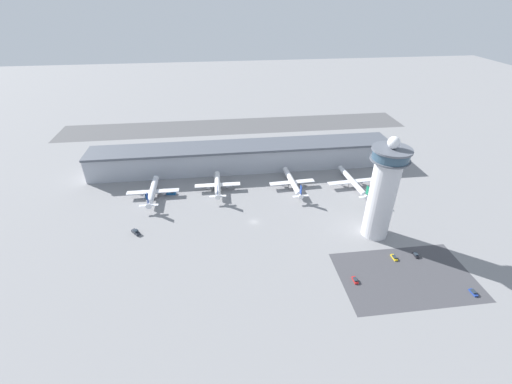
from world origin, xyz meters
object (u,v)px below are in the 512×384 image
object	(u,v)px
car_red_hatchback	(416,255)
airplane_gate_charlie	(292,182)
airplane_gate_delta	(353,181)
service_truck_catering	(136,232)
car_maroon_suv	(355,280)
car_black_suv	(394,257)
service_truck_fuel	(147,195)
service_truck_baggage	(171,193)
airplane_gate_bravo	(218,185)
control_tower	(383,190)
airplane_gate_alpha	(153,191)
car_white_wagon	(473,292)

from	to	relation	value
car_red_hatchback	airplane_gate_charlie	bearing A→B (deg)	122.49
airplane_gate_charlie	car_red_hatchback	distance (m)	90.51
airplane_gate_delta	car_red_hatchback	xyz separation A→B (m)	(7.29, -72.15, -3.62)
service_truck_catering	car_red_hatchback	size ratio (longest dim) A/B	1.55
car_maroon_suv	car_black_suv	size ratio (longest dim) A/B	0.97
service_truck_fuel	service_truck_baggage	size ratio (longest dim) A/B	1.10
airplane_gate_bravo	airplane_gate_delta	distance (m)	92.57
airplane_gate_delta	service_truck_catering	bearing A→B (deg)	-165.90
control_tower	service_truck_fuel	bearing A→B (deg)	156.95
car_red_hatchback	service_truck_fuel	bearing A→B (deg)	152.27
airplane_gate_bravo	car_red_hatchback	distance (m)	126.99
control_tower	car_black_suv	world-z (taller)	control_tower
control_tower	service_truck_fuel	distance (m)	146.75
airplane_gate_alpha	car_red_hatchback	size ratio (longest dim) A/B	8.87
airplane_gate_charlie	airplane_gate_delta	bearing A→B (deg)	-5.71
airplane_gate_alpha	airplane_gate_charlie	size ratio (longest dim) A/B	0.91
service_truck_baggage	car_red_hatchback	size ratio (longest dim) A/B	1.59
airplane_gate_charlie	car_white_wagon	distance (m)	120.11
car_red_hatchback	car_black_suv	distance (m)	11.97
car_red_hatchback	airplane_gate_alpha	bearing A→B (deg)	152.03
service_truck_fuel	car_white_wagon	xyz separation A→B (m)	(159.37, -103.86, -0.43)
airplane_gate_alpha	airplane_gate_bravo	size ratio (longest dim) A/B	1.12
car_red_hatchback	car_maroon_suv	xyz separation A→B (m)	(-37.66, -12.90, -0.04)
airplane_gate_charlie	car_red_hatchback	world-z (taller)	airplane_gate_charlie
car_white_wagon	airplane_gate_delta	bearing A→B (deg)	101.50
car_red_hatchback	car_white_wagon	world-z (taller)	car_red_hatchback
airplane_gate_alpha	car_black_suv	distance (m)	150.52
airplane_gate_alpha	car_red_hatchback	world-z (taller)	airplane_gate_alpha
airplane_gate_bravo	car_white_wagon	xyz separation A→B (m)	(112.49, -105.51, -4.00)
airplane_gate_charlie	service_truck_catering	world-z (taller)	airplane_gate_charlie
service_truck_fuel	service_truck_baggage	xyz separation A→B (m)	(15.91, 0.82, -0.05)
airplane_gate_delta	car_red_hatchback	world-z (taller)	airplane_gate_delta
airplane_gate_bravo	airplane_gate_delta	world-z (taller)	airplane_gate_bravo
service_truck_baggage	car_black_suv	xyz separation A→B (m)	(118.63, -78.09, -0.40)
airplane_gate_alpha	airplane_gate_bravo	xyz separation A→B (m)	(42.39, 3.23, 0.14)
airplane_gate_bravo	car_white_wagon	world-z (taller)	airplane_gate_bravo
car_white_wagon	car_black_suv	distance (m)	36.38
airplane_gate_charlie	service_truck_baggage	world-z (taller)	airplane_gate_charlie
airplane_gate_bravo	service_truck_baggage	size ratio (longest dim) A/B	5.00
control_tower	service_truck_catering	xyz separation A→B (m)	(-132.91, 16.55, -27.61)
airplane_gate_bravo	airplane_gate_alpha	bearing A→B (deg)	-175.64
car_black_suv	service_truck_fuel	bearing A→B (deg)	150.13
airplane_gate_alpha	airplane_gate_bravo	world-z (taller)	airplane_gate_alpha
car_white_wagon	service_truck_fuel	bearing A→B (deg)	146.91
airplane_gate_charlie	car_white_wagon	bearing A→B (deg)	-59.22
car_maroon_suv	car_black_suv	distance (m)	28.63
airplane_gate_delta	service_truck_baggage	world-z (taller)	airplane_gate_delta
service_truck_baggage	car_maroon_suv	distance (m)	129.88
airplane_gate_bravo	car_black_suv	world-z (taller)	airplane_gate_bravo
airplane_gate_alpha	service_truck_baggage	bearing A→B (deg)	11.89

